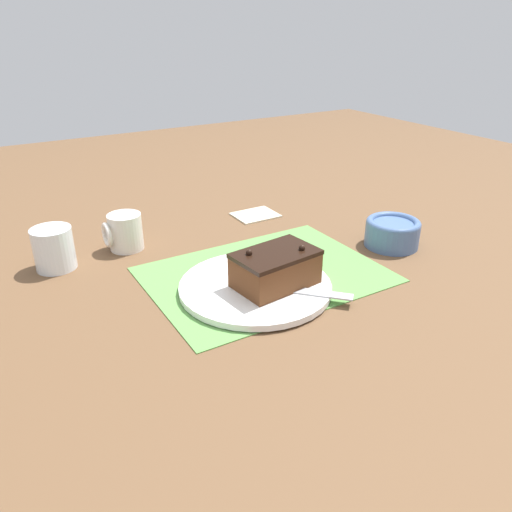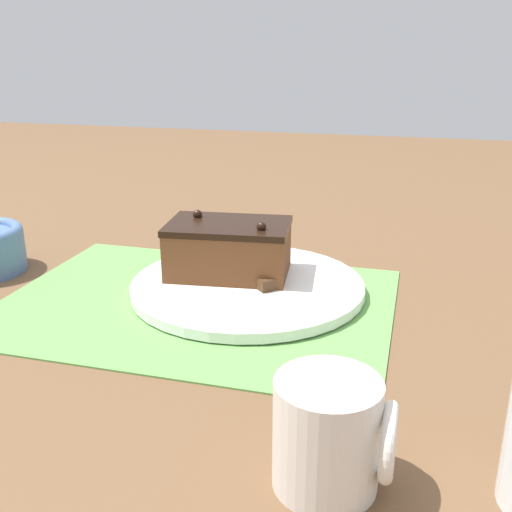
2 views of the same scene
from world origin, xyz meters
TOP-DOWN VIEW (x-y plane):
  - ground_plane at (0.00, 0.00)m, footprint 3.00×3.00m
  - placemat_woven at (0.00, 0.00)m, footprint 0.46×0.34m
  - cake_plate at (0.05, 0.05)m, footprint 0.29×0.29m
  - chocolate_cake at (0.02, 0.07)m, footprint 0.16×0.11m
  - serving_knife at (0.03, 0.07)m, footprint 0.17×0.18m
  - drinking_glass at (0.35, -0.25)m, footprint 0.08×0.08m
  - small_bowl at (-0.32, 0.02)m, footprint 0.12×0.12m
  - coffee_mug at (0.20, -0.27)m, footprint 0.08×0.07m
  - folded_napkin at (-0.16, -0.30)m, footprint 0.11×0.09m

SIDE VIEW (x-z plane):
  - ground_plane at x=0.00m, z-range 0.00..0.00m
  - placemat_woven at x=0.00m, z-range 0.00..0.00m
  - folded_napkin at x=-0.16m, z-range 0.00..0.01m
  - cake_plate at x=0.05m, z-range 0.00..0.02m
  - serving_knife at x=0.03m, z-range 0.01..0.03m
  - small_bowl at x=-0.32m, z-range 0.00..0.07m
  - coffee_mug at x=0.20m, z-range 0.00..0.08m
  - drinking_glass at x=0.35m, z-range 0.00..0.09m
  - chocolate_cake at x=0.02m, z-range 0.01..0.09m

